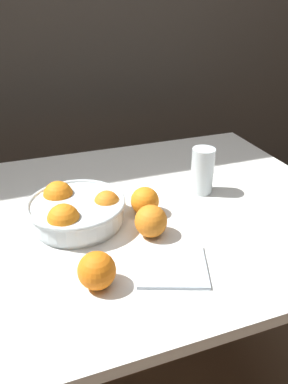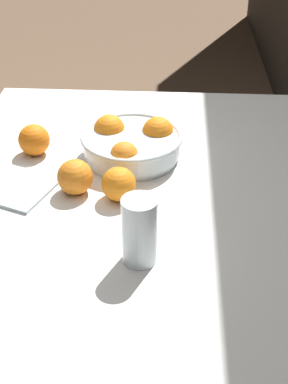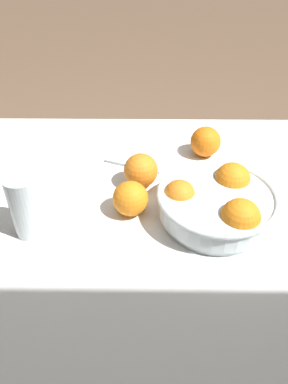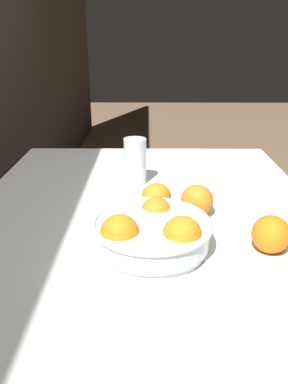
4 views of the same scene
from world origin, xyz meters
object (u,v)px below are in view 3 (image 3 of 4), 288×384
(juice_glass, at_px, (27,207))
(orange_loose_aside, at_px, (206,142))
(fruit_bowl, at_px, (217,203))
(orange_loose_front, at_px, (130,199))
(orange_loose_near_bowl, at_px, (141,171))

(juice_glass, height_order, orange_loose_aside, juice_glass)
(fruit_bowl, distance_m, juice_glass, 0.39)
(juice_glass, bearing_deg, orange_loose_front, -163.50)
(fruit_bowl, bearing_deg, orange_loose_front, -4.29)
(fruit_bowl, bearing_deg, juice_glass, 6.80)
(orange_loose_front, bearing_deg, juice_glass, 16.50)
(fruit_bowl, distance_m, orange_loose_near_bowl, 0.20)
(orange_loose_near_bowl, bearing_deg, orange_loose_aside, -141.64)
(fruit_bowl, relative_size, orange_loose_near_bowl, 3.13)
(fruit_bowl, xyz_separation_m, orange_loose_aside, (-0.00, -0.25, -0.00))
(fruit_bowl, relative_size, juice_glass, 1.83)
(orange_loose_front, relative_size, orange_loose_aside, 0.97)
(fruit_bowl, bearing_deg, orange_loose_aside, -90.96)
(orange_loose_near_bowl, bearing_deg, juice_glass, 35.77)
(juice_glass, relative_size, orange_loose_front, 1.80)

